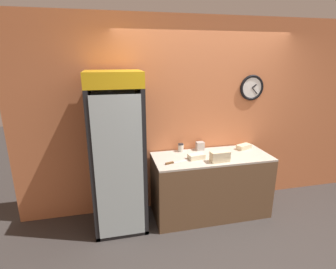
{
  "coord_description": "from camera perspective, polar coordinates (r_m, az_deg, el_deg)",
  "views": [
    {
      "loc": [
        -1.34,
        -2.23,
        2.16
      ],
      "look_at": [
        -0.62,
        0.86,
        1.22
      ],
      "focal_mm": 28.0,
      "sensor_mm": 36.0,
      "label": 1
    }
  ],
  "objects": [
    {
      "name": "wall_back",
      "position": [
        3.83,
        7.76,
        4.13
      ],
      "size": [
        5.2,
        0.09,
        2.7
      ],
      "color": "#D17547",
      "rests_on": "ground_plane"
    },
    {
      "name": "sandwich_flat_left",
      "position": [
        3.48,
        6.21,
        -4.78
      ],
      "size": [
        0.23,
        0.15,
        0.07
      ],
      "color": "beige",
      "rests_on": "prep_counter"
    },
    {
      "name": "sandwich_flat_right",
      "position": [
        3.99,
        16.17,
        -2.57
      ],
      "size": [
        0.24,
        0.18,
        0.07
      ],
      "color": "beige",
      "rests_on": "prep_counter"
    },
    {
      "name": "prep_counter",
      "position": [
        3.8,
        9.2,
        -10.76
      ],
      "size": [
        1.6,
        0.67,
        0.87
      ],
      "color": "brown",
      "rests_on": "ground_plane"
    },
    {
      "name": "sandwich_stack_bottom",
      "position": [
        3.44,
        11.2,
        -5.26
      ],
      "size": [
        0.25,
        0.12,
        0.07
      ],
      "color": "beige",
      "rests_on": "prep_counter"
    },
    {
      "name": "sandwich_stack_middle",
      "position": [
        3.42,
        11.26,
        -4.21
      ],
      "size": [
        0.25,
        0.12,
        0.07
      ],
      "color": "beige",
      "rests_on": "sandwich_stack_bottom"
    },
    {
      "name": "beverage_cooler",
      "position": [
        3.35,
        -11.05,
        -2.59
      ],
      "size": [
        0.65,
        0.65,
        2.02
      ],
      "color": "black",
      "rests_on": "ground_plane"
    },
    {
      "name": "napkin_dispenser",
      "position": [
        3.81,
        6.98,
        -2.5
      ],
      "size": [
        0.11,
        0.09,
        0.12
      ],
      "color": "#B7B2AD",
      "rests_on": "prep_counter"
    },
    {
      "name": "condiment_jar",
      "position": [
        3.73,
        2.81,
        -2.87
      ],
      "size": [
        0.08,
        0.08,
        0.11
      ],
      "color": "silver",
      "rests_on": "prep_counter"
    },
    {
      "name": "chefs_knife",
      "position": [
        3.34,
        1.24,
        -6.09
      ],
      "size": [
        0.32,
        0.13,
        0.02
      ],
      "color": "silver",
      "rests_on": "prep_counter"
    },
    {
      "name": "ground_plane",
      "position": [
        3.38,
        14.96,
        -23.93
      ],
      "size": [
        14.0,
        14.0,
        0.0
      ],
      "primitive_type": "plane",
      "color": "#383330"
    }
  ]
}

